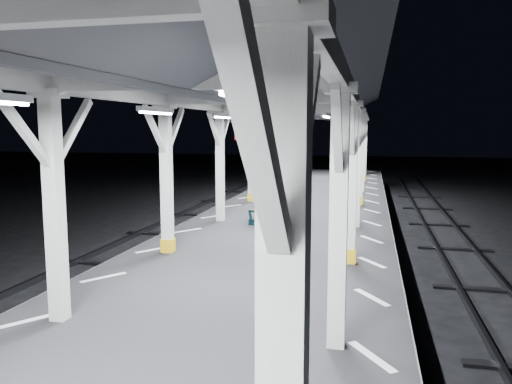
% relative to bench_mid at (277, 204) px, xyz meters
% --- Properties ---
extents(ground, '(120.00, 120.00, 0.00)m').
position_rel_bench_mid_xyz_m(ground, '(0.43, -6.83, -1.44)').
color(ground, black).
rests_on(ground, ground).
extents(platform, '(6.00, 50.00, 1.00)m').
position_rel_bench_mid_xyz_m(platform, '(0.43, -6.83, -0.94)').
color(platform, black).
rests_on(platform, ground).
extents(hazard_stripes_left, '(1.00, 48.00, 0.01)m').
position_rel_bench_mid_xyz_m(hazard_stripes_left, '(-2.02, -6.83, -0.43)').
color(hazard_stripes_left, silver).
rests_on(hazard_stripes_left, platform).
extents(hazard_stripes_right, '(1.00, 48.00, 0.01)m').
position_rel_bench_mid_xyz_m(hazard_stripes_right, '(2.88, -6.83, -0.43)').
color(hazard_stripes_right, silver).
rests_on(hazard_stripes_right, platform).
extents(canopy, '(5.40, 49.00, 4.65)m').
position_rel_bench_mid_xyz_m(canopy, '(0.43, -6.85, 3.12)').
color(canopy, silver).
rests_on(canopy, platform).
extents(bench_mid, '(1.01, 1.61, 0.82)m').
position_rel_bench_mid_xyz_m(bench_mid, '(0.00, 0.00, 0.00)').
color(bench_mid, '#0C292C').
rests_on(bench_mid, platform).
extents(bench_far, '(1.03, 1.69, 0.86)m').
position_rel_bench_mid_xyz_m(bench_far, '(-0.00, -0.66, 0.02)').
color(bench_far, '#0C292C').
rests_on(bench_far, platform).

